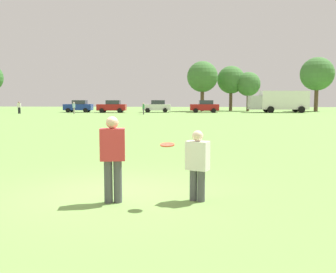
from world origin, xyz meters
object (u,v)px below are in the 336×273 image
Objects in this scene: parked_car_near_left at (79,106)px; bystander_field_marshal at (74,107)px; player_defender at (197,162)px; parked_car_mid_left at (112,106)px; parked_car_mid_right at (205,106)px; box_truck at (279,101)px; parked_car_center at (157,106)px; player_thrower at (113,154)px; frisbee at (167,145)px; bystander_sideline_watcher at (19,107)px; bystander_far_jogger at (144,108)px; traffic_cone at (104,138)px.

bystander_field_marshal is at bearing -78.19° from parked_car_near_left.
parked_car_mid_left reaches higher than player_defender.
parked_car_near_left is at bearing -178.94° from parked_car_mid_right.
parked_car_center is at bearing -177.63° from box_truck.
player_thrower reaches higher than frisbee.
bystander_far_jogger is (17.42, -1.31, -0.08)m from bystander_sideline_watcher.
box_truck is at bearing 11.11° from bystander_sideline_watcher.
player_defender is at bearing -74.60° from parked_car_mid_left.
bystander_sideline_watcher is 7.58m from bystander_field_marshal.
bystander_field_marshal is (-4.22, -4.48, -0.01)m from parked_car_mid_left.
frisbee is (-0.57, -0.42, 0.39)m from player_defender.
box_truck is at bearing 76.10° from frisbee.
parked_car_mid_left is at bearing -174.78° from box_truck.
bystander_far_jogger is (-7.27, 40.64, 0.07)m from player_defender.
parked_car_mid_right is 2.83× the size of bystander_far_jogger.
bystander_far_jogger is (-2.83, 31.00, 0.63)m from traffic_cone.
traffic_cone is 0.06× the size of box_truck.
parked_car_near_left reaches higher than traffic_cone.
bystander_sideline_watcher reaches higher than frisbee.
player_defender is at bearing 8.82° from player_thrower.
parked_car_center is at bearing 29.16° from bystander_field_marshal.
bystander_field_marshal is at bearing 109.93° from player_thrower.
player_defender is 0.17× the size of box_truck.
box_truck reaches higher than player_defender.
bystander_sideline_watcher reaches higher than player_defender.
traffic_cone is (-4.44, 9.65, -0.57)m from player_defender.
box_truck is (16.12, 39.45, 1.52)m from traffic_cone.
parked_car_near_left is at bearing -177.39° from box_truck.
box_truck is (11.69, 49.10, 0.96)m from player_defender.
frisbee reaches higher than traffic_cone.
box_truck is at bearing 2.61° from parked_car_near_left.
player_thrower is 1.12× the size of bystander_far_jogger.
player_defender is at bearing -59.52° from bystander_sideline_watcher.
parked_car_mid_left is (-12.33, 47.27, -0.27)m from frisbee.
frisbee is 45.88m from bystander_field_marshal.
player_thrower is 1.69m from player_defender.
player_defender is 10.63m from traffic_cone.
player_defender is at bearing -65.30° from traffic_cone.
parked_car_near_left is 1.00× the size of parked_car_mid_right.
bystander_field_marshal is (1.12, -5.36, -0.01)m from parked_car_near_left.
parked_car_near_left is 29.97m from box_truck.
parked_car_near_left reaches higher than bystander_field_marshal.
parked_car_mid_right reaches higher than traffic_cone.
player_thrower is at bearing -92.81° from parked_car_mid_right.
parked_car_mid_right reaches higher than bystander_far_jogger.
traffic_cone is 0.11× the size of parked_car_near_left.
player_thrower is 1.13m from frisbee.
bystander_far_jogger is at bearing -155.96° from box_truck.
parked_car_mid_right is 18.72m from bystander_field_marshal.
parked_car_near_left is at bearing -177.02° from parked_car_center.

